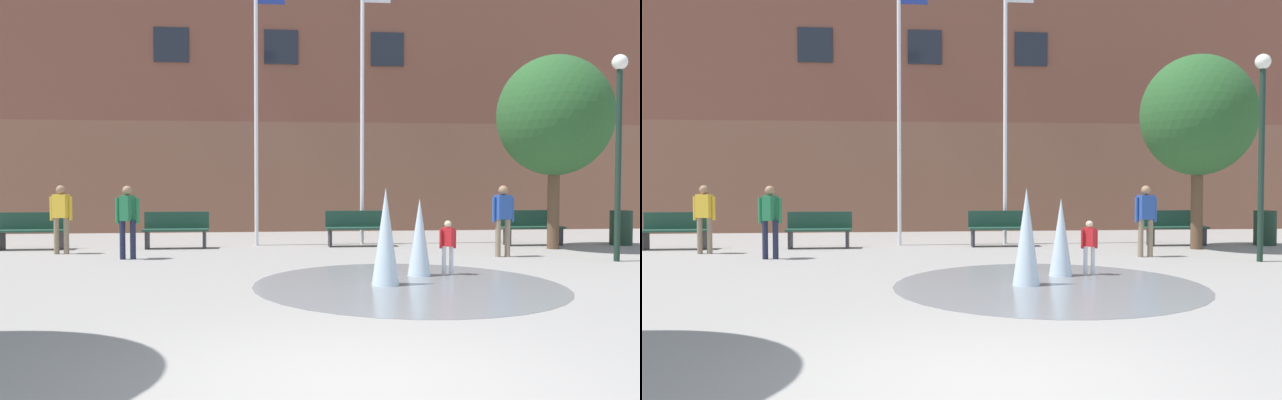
{
  "view_description": "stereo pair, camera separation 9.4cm",
  "coord_description": "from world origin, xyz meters",
  "views": [
    {
      "loc": [
        -0.83,
        -5.16,
        1.75
      ],
      "look_at": [
        0.49,
        7.67,
        1.3
      ],
      "focal_mm": 35.0,
      "sensor_mm": 36.0,
      "label": 1
    },
    {
      "loc": [
        -0.73,
        -5.17,
        1.75
      ],
      "look_at": [
        0.49,
        7.67,
        1.3
      ],
      "focal_mm": 35.0,
      "sensor_mm": 36.0,
      "label": 2
    }
  ],
  "objects": [
    {
      "name": "lamp_post_right_lane",
      "position": [
        6.74,
        7.21,
        2.79
      ],
      "size": [
        0.32,
        0.32,
        4.34
      ],
      "color": "#192D23",
      "rests_on": "ground"
    },
    {
      "name": "library_building",
      "position": [
        0.0,
        18.24,
        3.99
      ],
      "size": [
        36.0,
        6.05,
        7.99
      ],
      "color": "brown",
      "rests_on": "ground"
    },
    {
      "name": "trash_can",
      "position": [
        8.72,
        10.29,
        0.45
      ],
      "size": [
        0.56,
        0.56,
        0.9
      ],
      "primitive_type": "cylinder",
      "color": "#193323",
      "rests_on": "ground"
    },
    {
      "name": "splash_fountain",
      "position": [
        1.63,
        5.1,
        0.56
      ],
      "size": [
        5.08,
        5.08,
        1.6
      ],
      "color": "gray",
      "rests_on": "ground"
    },
    {
      "name": "park_bench_left_of_flagpoles",
      "position": [
        -6.31,
        10.74,
        0.48
      ],
      "size": [
        1.6,
        0.44,
        0.91
      ],
      "color": "#28282D",
      "rests_on": "ground"
    },
    {
      "name": "park_bench_under_right_flagpole",
      "position": [
        -2.82,
        10.66,
        0.48
      ],
      "size": [
        1.6,
        0.44,
        0.91
      ],
      "color": "#28282D",
      "rests_on": "ground"
    },
    {
      "name": "park_bench_near_trashcan",
      "position": [
        1.75,
        10.7,
        0.48
      ],
      "size": [
        1.6,
        0.44,
        0.91
      ],
      "color": "#28282D",
      "rests_on": "ground"
    },
    {
      "name": "adult_watching",
      "position": [
        -5.31,
        9.72,
        0.93
      ],
      "size": [
        0.5,
        0.29,
        1.59
      ],
      "rotation": [
        0.0,
        0.0,
        -0.3
      ],
      "color": "#89755B",
      "rests_on": "ground"
    },
    {
      "name": "child_in_fountain",
      "position": [
        2.62,
        5.77,
        0.58
      ],
      "size": [
        0.31,
        0.24,
        0.99
      ],
      "rotation": [
        0.0,
        0.0,
        2.36
      ],
      "color": "silver",
      "rests_on": "ground"
    },
    {
      "name": "park_bench_far_right",
      "position": [
        6.38,
        10.48,
        0.48
      ],
      "size": [
        1.6,
        0.44,
        0.91
      ],
      "color": "#28282D",
      "rests_on": "ground"
    },
    {
      "name": "adult_in_red",
      "position": [
        -3.59,
        8.6,
        0.93
      ],
      "size": [
        0.5,
        0.38,
        1.59
      ],
      "rotation": [
        0.0,
        0.0,
        -1.86
      ],
      "color": "#1E233D",
      "rests_on": "ground"
    },
    {
      "name": "street_tree_near_building",
      "position": [
        6.51,
        9.58,
        3.29
      ],
      "size": [
        2.78,
        2.78,
        4.78
      ],
      "color": "brown",
      "rests_on": "ground"
    },
    {
      "name": "ground_plane",
      "position": [
        0.0,
        0.0,
        0.0
      ],
      "size": [
        100.0,
        100.0,
        0.0
      ],
      "primitive_type": "plane",
      "color": "gray"
    },
    {
      "name": "adult_near_bench",
      "position": [
        4.64,
        8.19,
        0.93
      ],
      "size": [
        0.5,
        0.27,
        1.59
      ],
      "rotation": [
        0.0,
        0.0,
        0.23
      ],
      "color": "#89755B",
      "rests_on": "ground"
    },
    {
      "name": "flagpole_left",
      "position": [
        -0.78,
        11.16,
        3.79
      ],
      "size": [
        0.8,
        0.1,
        7.11
      ],
      "color": "silver",
      "rests_on": "ground"
    },
    {
      "name": "flagpole_right",
      "position": [
        2.0,
        11.16,
        3.85
      ],
      "size": [
        0.8,
        0.1,
        7.23
      ],
      "color": "silver",
      "rests_on": "ground"
    }
  ]
}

